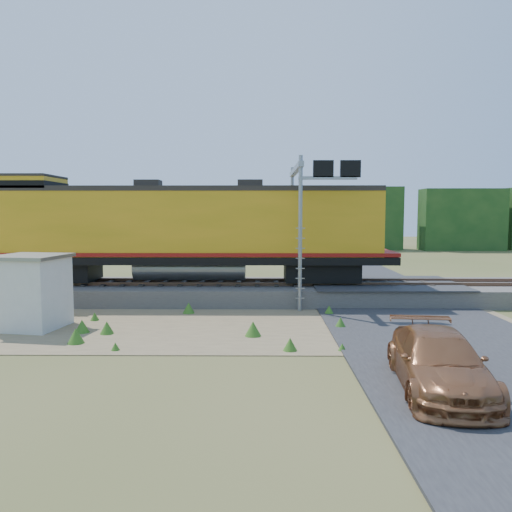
{
  "coord_description": "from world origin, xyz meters",
  "views": [
    {
      "loc": [
        1.07,
        -17.85,
        4.22
      ],
      "look_at": [
        0.86,
        3.0,
        2.4
      ],
      "focal_mm": 35.0,
      "sensor_mm": 36.0,
      "label": 1
    }
  ],
  "objects_px": {
    "signal_gantry": "(304,196)",
    "car": "(439,362)",
    "locomotive": "(184,229)",
    "shed": "(32,291)"
  },
  "relations": [
    {
      "from": "signal_gantry",
      "to": "car",
      "type": "xyz_separation_m",
      "value": [
        2.23,
        -11.62,
        -4.29
      ]
    },
    {
      "from": "signal_gantry",
      "to": "car",
      "type": "height_order",
      "value": "signal_gantry"
    },
    {
      "from": "locomotive",
      "to": "shed",
      "type": "distance_m",
      "value": 7.86
    },
    {
      "from": "shed",
      "to": "car",
      "type": "height_order",
      "value": "shed"
    },
    {
      "from": "shed",
      "to": "signal_gantry",
      "type": "distance_m",
      "value": 12.18
    },
    {
      "from": "locomotive",
      "to": "signal_gantry",
      "type": "height_order",
      "value": "signal_gantry"
    },
    {
      "from": "locomotive",
      "to": "signal_gantry",
      "type": "bearing_deg",
      "value": -6.51
    },
    {
      "from": "signal_gantry",
      "to": "car",
      "type": "distance_m",
      "value": 12.58
    },
    {
      "from": "shed",
      "to": "signal_gantry",
      "type": "height_order",
      "value": "signal_gantry"
    },
    {
      "from": "car",
      "to": "locomotive",
      "type": "bearing_deg",
      "value": 129.22
    }
  ]
}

